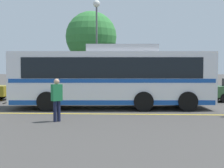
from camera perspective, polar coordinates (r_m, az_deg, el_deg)
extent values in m
plane|color=#423F3D|center=(17.10, -4.35, -4.41)|extent=(220.00, 220.00, 0.00)
cube|color=gold|center=(14.82, -0.49, -5.50)|extent=(30.60, 0.20, 0.01)
cube|color=#99999E|center=(23.04, 0.87, -2.36)|extent=(38.60, 0.36, 0.15)
cube|color=white|center=(16.87, 0.00, 1.19)|extent=(10.73, 3.18, 2.70)
cube|color=black|center=(16.86, 0.00, 2.96)|extent=(9.25, 3.14, 1.06)
cube|color=#194CA5|center=(16.87, 0.00, 0.76)|extent=(10.52, 3.21, 0.20)
cube|color=#194CA5|center=(16.95, 0.00, -2.97)|extent=(10.52, 3.20, 0.24)
cube|color=black|center=(17.68, -17.52, 1.30)|extent=(0.17, 2.26, 2.00)
cube|color=black|center=(17.69, -17.57, 5.03)|extent=(0.14, 1.80, 0.24)
cube|color=silver|center=(16.90, 1.81, 6.43)|extent=(3.82, 2.27, 0.39)
cube|color=black|center=(17.84, -18.32, -2.47)|extent=(0.15, 1.93, 0.04)
cube|color=black|center=(17.85, -18.31, -3.11)|extent=(0.15, 1.93, 0.04)
cylinder|color=black|center=(16.05, -11.83, -3.14)|extent=(1.01, 0.34, 1.00)
cylinder|color=black|center=(18.46, -10.26, -2.36)|extent=(1.01, 0.34, 1.00)
cylinder|color=black|center=(15.79, 5.79, -3.19)|extent=(1.01, 0.34, 1.00)
cylinder|color=black|center=(18.24, 5.00, -2.38)|extent=(1.01, 0.34, 1.00)
cylinder|color=black|center=(16.17, 13.68, -3.11)|extent=(1.01, 0.34, 1.00)
cylinder|color=black|center=(18.57, 11.87, -2.34)|extent=(1.01, 0.34, 1.00)
cylinder|color=black|center=(23.55, -19.49, -1.86)|extent=(0.61, 0.22, 0.60)
cube|color=olive|center=(21.58, -10.20, -1.29)|extent=(4.00, 1.92, 0.64)
cube|color=black|center=(21.56, -10.47, 0.33)|extent=(1.70, 1.65, 0.58)
cylinder|color=black|center=(22.23, -6.63, -1.98)|extent=(0.60, 0.21, 0.60)
cylinder|color=black|center=(20.53, -7.35, -2.38)|extent=(0.60, 0.21, 0.60)
cylinder|color=black|center=(22.72, -12.77, -1.93)|extent=(0.60, 0.21, 0.60)
cylinder|color=black|center=(21.06, -13.96, -2.31)|extent=(0.60, 0.21, 0.60)
cube|color=#335B33|center=(21.05, 5.65, -1.27)|extent=(4.58, 2.16, 0.72)
cube|color=black|center=(21.03, 5.96, 0.30)|extent=(1.99, 1.74, 0.44)
cylinder|color=black|center=(20.10, 2.03, -2.47)|extent=(0.61, 0.25, 0.60)
cylinder|color=black|center=(21.81, 1.77, -2.06)|extent=(0.61, 0.25, 0.60)
cylinder|color=black|center=(20.45, 9.79, -2.42)|extent=(0.61, 0.25, 0.60)
cylinder|color=black|center=(22.13, 8.93, -2.02)|extent=(0.61, 0.25, 0.60)
cylinder|color=black|center=(22.50, 18.53, -2.05)|extent=(0.61, 0.23, 0.60)
cylinder|color=#191E38|center=(12.82, -10.38, -4.95)|extent=(0.14, 0.14, 0.85)
cylinder|color=#191E38|center=(12.89, -9.71, -4.90)|extent=(0.14, 0.14, 0.85)
cube|color=#1E723F|center=(12.78, -10.07, -1.56)|extent=(0.46, 0.44, 0.67)
sphere|color=tan|center=(12.75, -10.09, 0.45)|extent=(0.23, 0.23, 0.23)
cylinder|color=#59595E|center=(24.59, -2.82, 5.88)|extent=(0.14, 0.14, 6.94)
sphere|color=silver|center=(25.08, -2.84, 14.46)|extent=(0.55, 0.55, 0.55)
cylinder|color=#513823|center=(27.74, -3.81, 1.75)|extent=(0.28, 0.28, 3.29)
sphere|color=#337A38|center=(27.88, -3.83, 8.60)|extent=(4.48, 4.48, 4.48)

